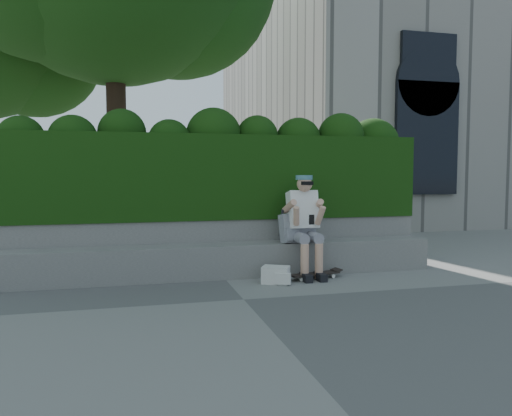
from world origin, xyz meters
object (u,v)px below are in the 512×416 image
object	(u,v)px
skateboard	(315,274)
backpack_ground	(276,275)
person	(304,221)
backpack_plaid	(290,228)

from	to	relation	value
skateboard	backpack_ground	bearing A→B (deg)	-179.02
skateboard	backpack_ground	world-z (taller)	backpack_ground
person	skateboard	size ratio (longest dim) A/B	1.89
backpack_plaid	backpack_ground	size ratio (longest dim) A/B	1.18
person	backpack_ground	bearing A→B (deg)	-144.12
skateboard	backpack_plaid	bearing A→B (deg)	114.65
backpack_plaid	skateboard	bearing A→B (deg)	-66.36
person	skateboard	bearing A→B (deg)	-75.13
backpack_plaid	backpack_ground	world-z (taller)	backpack_plaid
backpack_ground	backpack_plaid	bearing A→B (deg)	81.11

